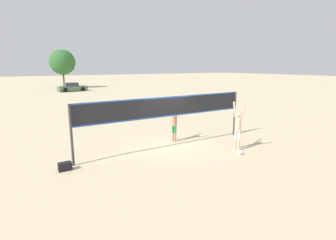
{
  "coord_description": "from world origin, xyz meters",
  "views": [
    {
      "loc": [
        -6.29,
        -10.07,
        3.79
      ],
      "look_at": [
        0.0,
        0.0,
        1.33
      ],
      "focal_mm": 28.0,
      "sensor_mm": 36.0,
      "label": 1
    }
  ],
  "objects_px": {
    "player_spiker": "(238,125)",
    "player_blocker": "(174,121)",
    "parked_car_mid": "(72,87)",
    "tree_left_cluster": "(62,62)",
    "gear_bag": "(65,166)",
    "volleyball_net": "(168,110)",
    "volleyball": "(240,152)"
  },
  "relations": [
    {
      "from": "player_spiker",
      "to": "volleyball",
      "type": "bearing_deg",
      "value": 146.22
    },
    {
      "from": "player_blocker",
      "to": "volleyball_net",
      "type": "bearing_deg",
      "value": -49.09
    },
    {
      "from": "volleyball",
      "to": "player_spiker",
      "type": "bearing_deg",
      "value": 56.22
    },
    {
      "from": "gear_bag",
      "to": "tree_left_cluster",
      "type": "height_order",
      "value": "tree_left_cluster"
    },
    {
      "from": "volleyball",
      "to": "parked_car_mid",
      "type": "xyz_separation_m",
      "value": [
        0.34,
        33.81,
        0.47
      ]
    },
    {
      "from": "player_blocker",
      "to": "tree_left_cluster",
      "type": "bearing_deg",
      "value": 177.3
    },
    {
      "from": "player_blocker",
      "to": "parked_car_mid",
      "type": "height_order",
      "value": "player_blocker"
    },
    {
      "from": "tree_left_cluster",
      "to": "gear_bag",
      "type": "bearing_deg",
      "value": -100.76
    },
    {
      "from": "volleyball_net",
      "to": "player_spiker",
      "type": "bearing_deg",
      "value": -38.81
    },
    {
      "from": "player_blocker",
      "to": "gear_bag",
      "type": "distance_m",
      "value": 5.67
    },
    {
      "from": "volleyball",
      "to": "gear_bag",
      "type": "distance_m",
      "value": 7.15
    },
    {
      "from": "volleyball_net",
      "to": "gear_bag",
      "type": "relative_size",
      "value": 18.61
    },
    {
      "from": "player_blocker",
      "to": "volleyball",
      "type": "bearing_deg",
      "value": 21.94
    },
    {
      "from": "volleyball",
      "to": "gear_bag",
      "type": "bearing_deg",
      "value": 162.12
    },
    {
      "from": "gear_bag",
      "to": "volleyball_net",
      "type": "bearing_deg",
      "value": 4.27
    },
    {
      "from": "volleyball_net",
      "to": "volleyball",
      "type": "xyz_separation_m",
      "value": [
        2.11,
        -2.55,
        -1.69
      ]
    },
    {
      "from": "parked_car_mid",
      "to": "tree_left_cluster",
      "type": "relative_size",
      "value": 0.65
    },
    {
      "from": "player_spiker",
      "to": "player_blocker",
      "type": "height_order",
      "value": "player_spiker"
    },
    {
      "from": "player_spiker",
      "to": "parked_car_mid",
      "type": "bearing_deg",
      "value": 0.06
    },
    {
      "from": "parked_car_mid",
      "to": "tree_left_cluster",
      "type": "distance_m",
      "value": 7.58
    },
    {
      "from": "player_spiker",
      "to": "player_blocker",
      "type": "bearing_deg",
      "value": 31.97
    },
    {
      "from": "volleyball_net",
      "to": "player_spiker",
      "type": "xyz_separation_m",
      "value": [
        2.48,
        -1.99,
        -0.64
      ]
    },
    {
      "from": "volleyball",
      "to": "tree_left_cluster",
      "type": "relative_size",
      "value": 0.03
    },
    {
      "from": "parked_car_mid",
      "to": "volleyball_net",
      "type": "bearing_deg",
      "value": -98.41
    },
    {
      "from": "player_spiker",
      "to": "tree_left_cluster",
      "type": "height_order",
      "value": "tree_left_cluster"
    },
    {
      "from": "parked_car_mid",
      "to": "tree_left_cluster",
      "type": "xyz_separation_m",
      "value": [
        0.11,
        6.56,
        3.79
      ]
    },
    {
      "from": "parked_car_mid",
      "to": "volleyball",
      "type": "bearing_deg",
      "value": -94.52
    },
    {
      "from": "player_blocker",
      "to": "volleyball",
      "type": "height_order",
      "value": "player_blocker"
    },
    {
      "from": "parked_car_mid",
      "to": "tree_left_cluster",
      "type": "height_order",
      "value": "tree_left_cluster"
    },
    {
      "from": "gear_bag",
      "to": "parked_car_mid",
      "type": "height_order",
      "value": "parked_car_mid"
    },
    {
      "from": "player_spiker",
      "to": "tree_left_cluster",
      "type": "xyz_separation_m",
      "value": [
        0.08,
        39.81,
        3.21
      ]
    },
    {
      "from": "player_blocker",
      "to": "parked_car_mid",
      "type": "relative_size",
      "value": 0.48
    }
  ]
}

